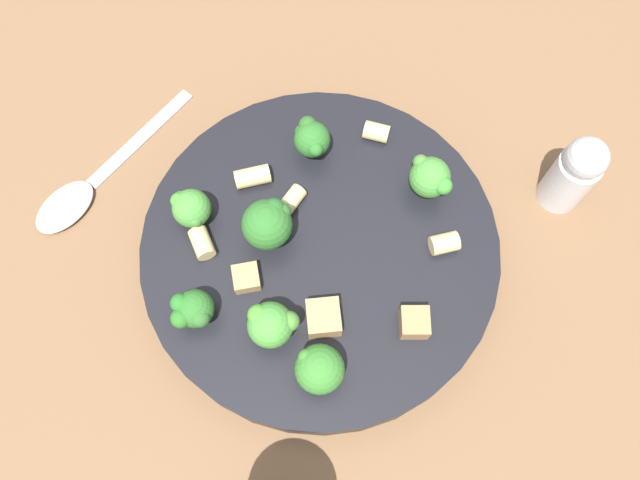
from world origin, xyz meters
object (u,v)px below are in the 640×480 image
at_px(broccoli_floret_1, 193,310).
at_px(rigatoni_0, 202,243).
at_px(rigatoni_1, 444,243).
at_px(broccoli_floret_5, 320,369).
at_px(chicken_chunk_2, 324,318).
at_px(broccoli_floret_4, 311,138).
at_px(rigatoni_2, 292,200).
at_px(chicken_chunk_0, 414,323).
at_px(chicken_chunk_1, 246,278).
at_px(pepper_shaker, 575,173).
at_px(broccoli_floret_6, 268,223).
at_px(broccoli_floret_2, 430,177).
at_px(pasta_bowl, 320,250).
at_px(broccoli_floret_0, 190,208).
at_px(spoon, 85,188).
at_px(broccoli_floret_3, 271,324).
at_px(rigatoni_3, 253,177).
at_px(rigatoni_4, 376,132).

xyz_separation_m(broccoli_floret_1, rigatoni_0, (-0.06, 0.01, -0.01)).
bearing_deg(rigatoni_1, broccoli_floret_5, -56.87).
bearing_deg(chicken_chunk_2, rigatoni_0, -134.97).
height_order(broccoli_floret_5, rigatoni_0, broccoli_floret_5).
distance_m(broccoli_floret_4, rigatoni_2, 0.05).
height_order(chicken_chunk_0, chicken_chunk_1, chicken_chunk_0).
relative_size(rigatoni_2, pepper_shaker, 0.29).
relative_size(broccoli_floret_6, rigatoni_1, 2.15).
bearing_deg(rigatoni_1, chicken_chunk_1, -92.40).
relative_size(broccoli_floret_2, rigatoni_0, 1.65).
distance_m(pasta_bowl, rigatoni_2, 0.05).
bearing_deg(broccoli_floret_0, rigatoni_1, 70.18).
height_order(pasta_bowl, chicken_chunk_1, chicken_chunk_1).
distance_m(broccoli_floret_2, chicken_chunk_0, 0.12).
relative_size(pasta_bowl, rigatoni_0, 12.11).
xyz_separation_m(broccoli_floret_4, spoon, (-0.02, -0.20, -0.05)).
distance_m(pasta_bowl, broccoli_floret_3, 0.09).
bearing_deg(broccoli_floret_1, chicken_chunk_2, 75.27).
relative_size(rigatoni_1, chicken_chunk_0, 0.98).
height_order(pasta_bowl, broccoli_floret_6, broccoli_floret_6).
height_order(chicken_chunk_0, spoon, chicken_chunk_0).
xyz_separation_m(rigatoni_3, rigatoni_4, (-0.02, 0.11, -0.00)).
bearing_deg(rigatoni_4, chicken_chunk_1, -51.72).
distance_m(rigatoni_0, pepper_shaker, 0.31).
xyz_separation_m(pasta_bowl, rigatoni_3, (-0.07, -0.04, 0.02)).
xyz_separation_m(broccoli_floret_5, rigatoni_2, (-0.14, 0.01, -0.01)).
xyz_separation_m(broccoli_floret_3, chicken_chunk_0, (0.02, 0.11, -0.01)).
bearing_deg(broccoli_floret_0, rigatoni_4, 104.29).
distance_m(chicken_chunk_0, spoon, 0.31).
xyz_separation_m(rigatoni_1, spoon, (-0.13, -0.29, -0.04)).
relative_size(broccoli_floret_1, rigatoni_1, 1.50).
height_order(rigatoni_2, chicken_chunk_1, rigatoni_2).
height_order(broccoli_floret_5, rigatoni_2, broccoli_floret_5).
height_order(broccoli_floret_2, chicken_chunk_1, broccoli_floret_2).
bearing_deg(broccoli_floret_2, broccoli_floret_3, -58.55).
xyz_separation_m(broccoli_floret_2, rigatoni_2, (-0.01, -0.11, -0.02)).
bearing_deg(broccoli_floret_4, chicken_chunk_2, -8.85).
distance_m(broccoli_floret_1, broccoli_floret_4, 0.17).
xyz_separation_m(broccoli_floret_6, rigatoni_1, (0.04, 0.13, -0.02)).
height_order(rigatoni_4, chicken_chunk_1, rigatoni_4).
bearing_deg(broccoli_floret_3, chicken_chunk_0, 79.79).
relative_size(broccoli_floret_1, rigatoni_2, 1.36).
distance_m(broccoli_floret_1, rigatoni_1, 0.20).
distance_m(rigatoni_0, rigatoni_1, 0.19).
relative_size(pasta_bowl, chicken_chunk_1, 13.98).
height_order(broccoli_floret_2, broccoli_floret_3, same).
height_order(rigatoni_4, chicken_chunk_2, chicken_chunk_2).
bearing_deg(broccoli_floret_4, rigatoni_2, -31.05).
bearing_deg(chicken_chunk_2, broccoli_floret_1, -104.73).
relative_size(broccoli_floret_1, rigatoni_3, 1.13).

